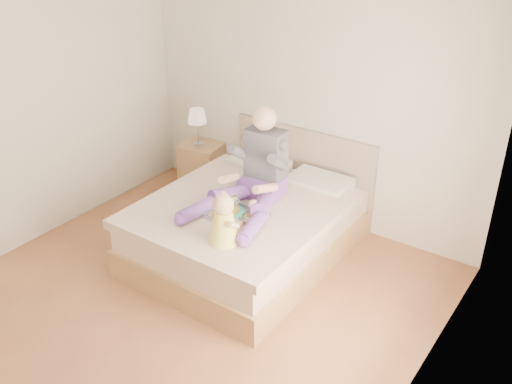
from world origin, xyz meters
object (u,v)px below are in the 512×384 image
Objects in this scene: nightstand at (202,166)px; tray at (237,214)px; adult at (255,175)px; bed at (251,224)px; baby at (225,223)px.

nightstand is 1.86m from tray.
tray is at bearing -86.08° from adult.
adult is at bearing -40.94° from nightstand.
bed is 0.93m from baby.
tray is at bearing -73.30° from bed.
baby is at bearing -70.40° from bed.
adult reaches higher than baby.
baby is (0.20, -0.73, -0.09)m from adult.
nightstand is 1.30× the size of baby.
baby is at bearing -54.59° from nightstand.
tray is at bearing -49.55° from nightstand.
bed is 0.57m from adult.
adult reaches higher than bed.
adult is 0.42m from tray.
tray is (1.40, -1.17, 0.35)m from nightstand.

